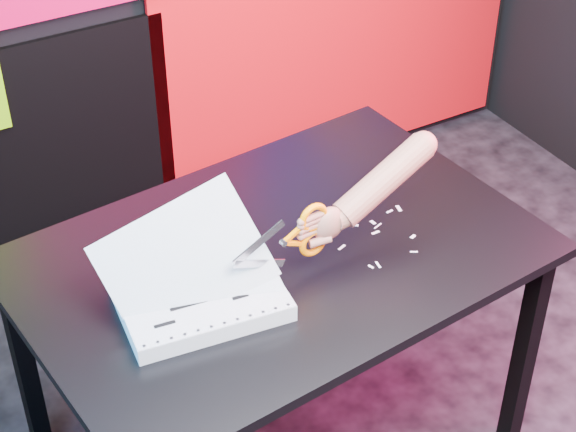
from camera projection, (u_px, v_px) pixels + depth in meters
room at (465, 53)px, 2.05m from camera, size 3.01×3.01×2.71m
work_table at (278, 275)px, 2.51m from camera, size 1.38×0.99×0.75m
printout_stack at (199, 296)px, 2.29m from camera, size 0.43×0.33×0.29m
scissors at (307, 233)px, 2.31m from camera, size 0.27×0.03×0.16m
hand_forearm at (374, 187)px, 2.37m from camera, size 0.41×0.10×0.20m
paper_clippings at (379, 232)px, 2.53m from camera, size 0.25×0.20×0.00m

